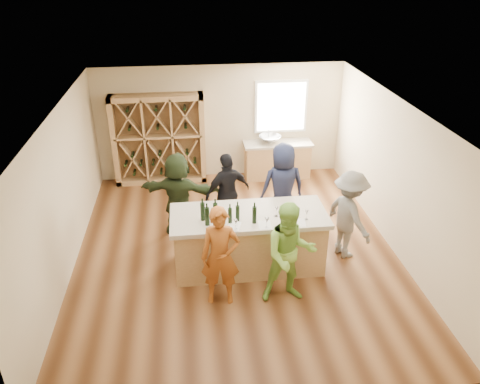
{
  "coord_description": "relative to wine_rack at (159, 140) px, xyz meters",
  "views": [
    {
      "loc": [
        -0.81,
        -7.46,
        5.11
      ],
      "look_at": [
        0.1,
        0.2,
        1.15
      ],
      "focal_mm": 35.0,
      "sensor_mm": 36.0,
      "label": 1
    }
  ],
  "objects": [
    {
      "name": "wall_front",
      "position": [
        1.5,
        -6.82,
        0.3
      ],
      "size": [
        6.0,
        0.1,
        2.8
      ],
      "primitive_type": "cube",
      "color": "beige",
      "rests_on": "ground"
    },
    {
      "name": "wine_glass_a",
      "position": [
        1.39,
        -4.26,
        0.07
      ],
      "size": [
        0.09,
        0.09,
        0.18
      ],
      "primitive_type": "cone",
      "rotation": [
        0.0,
        0.0,
        0.32
      ],
      "color": "white",
      "rests_on": "tasting_counter_top"
    },
    {
      "name": "person_far_mid",
      "position": [
        1.42,
        -2.45,
        -0.27
      ],
      "size": [
        1.1,
        0.85,
        1.67
      ],
      "primitive_type": "imported",
      "rotation": [
        0.0,
        0.0,
        3.56
      ],
      "color": "black",
      "rests_on": "floor"
    },
    {
      "name": "person_near_right",
      "position": [
        2.19,
        -4.76,
        -0.22
      ],
      "size": [
        0.86,
        0.48,
        1.76
      ],
      "primitive_type": "imported",
      "rotation": [
        0.0,
        0.0,
        0.01
      ],
      "color": "#8CC64C",
      "rests_on": "floor"
    },
    {
      "name": "wine_bottle_e",
      "position": [
        1.45,
        -3.97,
        0.12
      ],
      "size": [
        0.09,
        0.09,
        0.27
      ],
      "primitive_type": "cylinder",
      "rotation": [
        0.0,
        0.0,
        0.31
      ],
      "color": "black",
      "rests_on": "tasting_counter_top"
    },
    {
      "name": "wine_glass_b",
      "position": [
        1.9,
        -4.27,
        0.08
      ],
      "size": [
        0.09,
        0.09,
        0.2
      ],
      "primitive_type": "cone",
      "rotation": [
        0.0,
        0.0,
        -0.22
      ],
      "color": "white",
      "rests_on": "tasting_counter_top"
    },
    {
      "name": "person_far_right",
      "position": [
        2.53,
        -2.49,
        -0.19
      ],
      "size": [
        0.94,
        0.66,
        1.83
      ],
      "primitive_type": "imported",
      "rotation": [
        0.0,
        0.0,
        3.23
      ],
      "color": "#191E38",
      "rests_on": "floor"
    },
    {
      "name": "wine_bottle_b",
      "position": [
        0.94,
        -4.06,
        0.14
      ],
      "size": [
        0.09,
        0.09,
        0.32
      ],
      "primitive_type": "cylinder",
      "rotation": [
        0.0,
        0.0,
        0.18
      ],
      "color": "black",
      "rests_on": "tasting_counter_top"
    },
    {
      "name": "wine_glass_c",
      "position": [
        2.39,
        -4.19,
        0.07
      ],
      "size": [
        0.09,
        0.09,
        0.19
      ],
      "primitive_type": "cone",
      "rotation": [
        0.0,
        0.0,
        0.31
      ],
      "color": "white",
      "rests_on": "tasting_counter_top"
    },
    {
      "name": "wine_glass_e",
      "position": [
        2.61,
        -4.08,
        0.06
      ],
      "size": [
        0.07,
        0.07,
        0.16
      ],
      "primitive_type": "cone",
      "rotation": [
        0.0,
        0.0,
        -0.27
      ],
      "color": "white",
      "rests_on": "tasting_counter_top"
    },
    {
      "name": "window_frame",
      "position": [
        3.0,
        0.2,
        0.65
      ],
      "size": [
        1.3,
        0.06,
        1.3
      ],
      "primitive_type": "cube",
      "color": "white",
      "rests_on": "wall_back"
    },
    {
      "name": "person_server",
      "position": [
        3.53,
        -3.64,
        -0.25
      ],
      "size": [
        0.86,
        1.21,
        1.7
      ],
      "primitive_type": "imported",
      "rotation": [
        0.0,
        0.0,
        1.92
      ],
      "color": "slate",
      "rests_on": "floor"
    },
    {
      "name": "ceiling",
      "position": [
        1.5,
        -3.27,
        1.75
      ],
      "size": [
        6.0,
        7.0,
        0.1
      ],
      "primitive_type": "cube",
      "color": "white",
      "rests_on": "ground"
    },
    {
      "name": "faucet",
      "position": [
        2.7,
        0.11,
        -0.03
      ],
      "size": [
        0.02,
        0.02,
        0.3
      ],
      "primitive_type": "cylinder",
      "color": "silver",
      "rests_on": "back_counter_top"
    },
    {
      "name": "tasting_menu_b",
      "position": [
        1.89,
        -4.18,
        -0.02
      ],
      "size": [
        0.23,
        0.3,
        0.0
      ],
      "primitive_type": "cube",
      "rotation": [
        0.0,
        0.0,
        -0.05
      ],
      "color": "white",
      "rests_on": "tasting_counter_top"
    },
    {
      "name": "person_far_left",
      "position": [
        0.45,
        -2.46,
        -0.24
      ],
      "size": [
        1.69,
        0.94,
        1.72
      ],
      "primitive_type": "imported",
      "rotation": [
        0.0,
        0.0,
        2.9
      ],
      "color": "#263319",
      "rests_on": "floor"
    },
    {
      "name": "person_near_left",
      "position": [
        1.1,
        -4.67,
        -0.25
      ],
      "size": [
        0.66,
        0.51,
        1.71
      ],
      "primitive_type": "imported",
      "rotation": [
        0.0,
        0.0,
        -0.09
      ],
      "color": "#994C19",
      "rests_on": "floor"
    },
    {
      "name": "floor",
      "position": [
        1.5,
        -3.27,
        -1.15
      ],
      "size": [
        6.0,
        7.0,
        0.1
      ],
      "primitive_type": "cube",
      "color": "brown",
      "rests_on": "ground"
    },
    {
      "name": "tasting_menu_c",
      "position": [
        2.48,
        -4.17,
        -0.02
      ],
      "size": [
        0.23,
        0.29,
        0.0
      ],
      "primitive_type": "cube",
      "rotation": [
        0.0,
        0.0,
        -0.16
      ],
      "color": "white",
      "rests_on": "tasting_counter_top"
    },
    {
      "name": "sink",
      "position": [
        2.7,
        -0.07,
        -0.09
      ],
      "size": [
        0.54,
        0.54,
        0.19
      ],
      "primitive_type": "imported",
      "color": "silver",
      "rests_on": "back_counter_top"
    },
    {
      "name": "tasting_counter_base",
      "position": [
        1.67,
        -3.78,
        -0.6
      ],
      "size": [
        2.6,
        1.0,
        1.0
      ],
      "primitive_type": "cube",
      "color": "tan",
      "rests_on": "floor"
    },
    {
      "name": "tasting_menu_a",
      "position": [
        1.38,
        -4.15,
        -0.02
      ],
      "size": [
        0.27,
        0.32,
        0.0
      ],
      "primitive_type": "cube",
      "rotation": [
        0.0,
        0.0,
        -0.27
      ],
      "color": "white",
      "rests_on": "tasting_counter_top"
    },
    {
      "name": "wine_rack",
      "position": [
        0.0,
        0.0,
        0.0
      ],
      "size": [
        2.2,
        0.45,
        2.2
      ],
      "primitive_type": "cube",
      "color": "tan",
      "rests_on": "floor"
    },
    {
      "name": "wall_left",
      "position": [
        -1.55,
        -3.27,
        0.3
      ],
      "size": [
        0.1,
        7.0,
        2.8
      ],
      "primitive_type": "cube",
      "color": "beige",
      "rests_on": "ground"
    },
    {
      "name": "wine_bottle_f",
      "position": [
        1.72,
        -4.08,
        0.13
      ],
      "size": [
        0.07,
        0.07,
        0.3
      ],
      "primitive_type": "cylinder",
      "color": "black",
      "rests_on": "tasting_counter_top"
    },
    {
      "name": "back_counter_top",
      "position": [
        2.9,
        -0.07,
        -0.21
      ],
      "size": [
        1.7,
        0.62,
        0.06
      ],
      "primitive_type": "cube",
      "color": "#B9AC98",
      "rests_on": "back_counter_base"
    },
    {
      "name": "window_pane",
      "position": [
        3.0,
        0.17,
        0.65
      ],
      "size": [
        1.18,
        0.01,
        1.18
      ],
      "primitive_type": "cube",
      "color": "white",
      "rests_on": "wall_back"
    },
    {
      "name": "wall_back",
      "position": [
        1.5,
        0.28,
        0.3
      ],
      "size": [
        6.0,
        0.1,
        2.8
      ],
      "primitive_type": "cube",
      "color": "beige",
      "rests_on": "ground"
    },
    {
      "name": "tasting_counter_top",
      "position": [
        1.67,
        -3.78,
        -0.06
      ],
      "size": [
        2.72,
        1.12,
        0.08
      ],
      "primitive_type": "cube",
      "color": "#B9AC98",
      "rests_on": "tasting_counter_base"
    },
    {
      "name": "wine_glass_d",
      "position": [
        2.13,
        -3.91,
        0.06
      ],
      "size": [
        0.08,
        0.08,
        0.16
      ],
      "primitive_type": "cone",
      "rotation": [
        0.0,
        0.0,
        -0.29
      ],
      "color": "white",
      "rests_on": "tasting_counter_top"
    },
    {
      "name": "wine_bottle_c",
      "position": [
        1.08,
        -3.92,
        0.14
      ],
      "size": [
        0.09,
        0.09,
        0.32
      ],
      "primitive_type": "cylinder",
      "rotation": [
        0.0,
        0.0,
        0.15
      ],
      "color": "black",
      "rests_on": "tasting_counter_top"
    },
    {
      "name": "wine_bottle_d",
      "position": [
        1.32,
        -4.03,
        0.12
      ],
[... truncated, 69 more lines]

